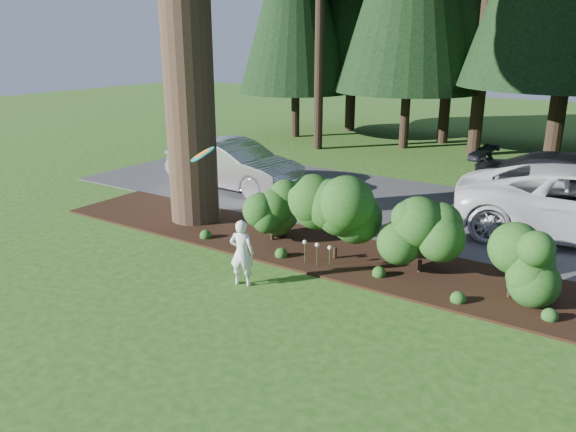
% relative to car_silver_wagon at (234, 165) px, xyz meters
% --- Properties ---
extents(ground, '(80.00, 80.00, 0.00)m').
position_rel_car_silver_wagon_xyz_m(ground, '(5.72, -6.43, -0.79)').
color(ground, '#204D16').
rests_on(ground, ground).
extents(mulch_bed, '(16.00, 2.50, 0.05)m').
position_rel_car_silver_wagon_xyz_m(mulch_bed, '(5.72, -3.18, -0.77)').
color(mulch_bed, black).
rests_on(mulch_bed, ground).
extents(driveway, '(22.00, 6.00, 0.03)m').
position_rel_car_silver_wagon_xyz_m(driveway, '(5.72, 1.07, -0.78)').
color(driveway, '#38383A').
rests_on(driveway, ground).
extents(shrub_row, '(6.53, 1.60, 1.61)m').
position_rel_car_silver_wagon_xyz_m(shrub_row, '(6.49, -3.29, 0.02)').
color(shrub_row, '#1A4B17').
rests_on(shrub_row, ground).
extents(lily_cluster, '(0.69, 0.09, 0.57)m').
position_rel_car_silver_wagon_xyz_m(lily_cluster, '(5.42, -4.03, -0.30)').
color(lily_cluster, '#1A4B17').
rests_on(lily_cluster, ground).
extents(car_silver_wagon, '(4.71, 1.85, 1.53)m').
position_rel_car_silver_wagon_xyz_m(car_silver_wagon, '(0.00, 0.00, 0.00)').
color(car_silver_wagon, silver).
rests_on(car_silver_wagon, driveway).
extents(child, '(0.56, 0.45, 1.32)m').
position_rel_car_silver_wagon_xyz_m(child, '(4.63, -5.52, -0.13)').
color(child, white).
rests_on(child, ground).
extents(frisbee, '(0.57, 0.52, 0.38)m').
position_rel_car_silver_wagon_xyz_m(frisbee, '(3.46, -5.22, 1.61)').
color(frisbee, teal).
rests_on(frisbee, ground).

